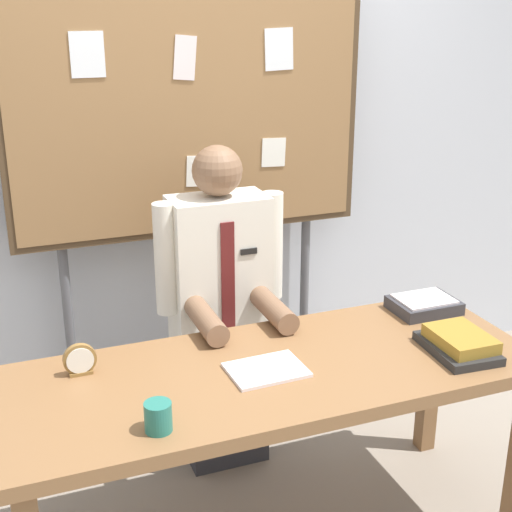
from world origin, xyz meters
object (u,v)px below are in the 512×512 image
(book_stack, at_px, (459,343))
(paper_tray, at_px, (424,305))
(desk, at_px, (275,388))
(bulletin_board, at_px, (190,114))
(coffee_mug, at_px, (158,417))
(open_notebook, at_px, (266,370))
(desk_clock, at_px, (80,361))
(person, at_px, (221,321))

(book_stack, distance_m, paper_tray, 0.37)
(desk, xyz_separation_m, bulletin_board, (0.00, 0.98, 0.83))
(book_stack, height_order, coffee_mug, coffee_mug)
(book_stack, relative_size, coffee_mug, 3.33)
(coffee_mug, xyz_separation_m, paper_tray, (1.23, 0.46, -0.02))
(paper_tray, bearing_deg, open_notebook, -163.22)
(bulletin_board, bearing_deg, open_notebook, -92.31)
(desk, bearing_deg, bulletin_board, 89.99)
(open_notebook, bearing_deg, desk_clock, 160.51)
(desk, relative_size, desk_clock, 16.51)
(book_stack, xyz_separation_m, desk_clock, (-1.30, 0.33, 0.02))
(open_notebook, bearing_deg, book_stack, -9.61)
(desk, xyz_separation_m, book_stack, (0.66, -0.14, 0.12))
(desk, relative_size, book_stack, 6.06)
(open_notebook, height_order, desk_clock, desk_clock)
(bulletin_board, distance_m, book_stack, 1.48)
(open_notebook, relative_size, paper_tray, 1.01)
(bulletin_board, height_order, coffee_mug, bulletin_board)
(person, height_order, book_stack, person)
(book_stack, distance_m, desk_clock, 1.34)
(bulletin_board, relative_size, paper_tray, 7.94)
(book_stack, bearing_deg, open_notebook, 170.39)
(open_notebook, bearing_deg, bulletin_board, 87.69)
(desk, height_order, paper_tray, paper_tray)
(open_notebook, xyz_separation_m, paper_tray, (0.79, 0.24, 0.02))
(bulletin_board, height_order, desk_clock, bulletin_board)
(bulletin_board, relative_size, book_stack, 6.70)
(desk_clock, relative_size, paper_tray, 0.43)
(desk_clock, relative_size, coffee_mug, 1.22)
(open_notebook, relative_size, coffee_mug, 2.82)
(book_stack, distance_m, open_notebook, 0.71)
(coffee_mug, bearing_deg, paper_tray, 20.40)
(desk_clock, bearing_deg, bulletin_board, 51.03)
(person, bearing_deg, bulletin_board, 89.98)
(desk_clock, bearing_deg, desk, -16.71)
(person, bearing_deg, desk_clock, -147.54)
(bulletin_board, distance_m, coffee_mug, 1.48)
(desk_clock, height_order, paper_tray, desk_clock)
(person, height_order, open_notebook, person)
(desk, xyz_separation_m, open_notebook, (-0.04, -0.02, 0.09))
(person, distance_m, coffee_mug, 0.97)
(bulletin_board, bearing_deg, paper_tray, -45.33)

